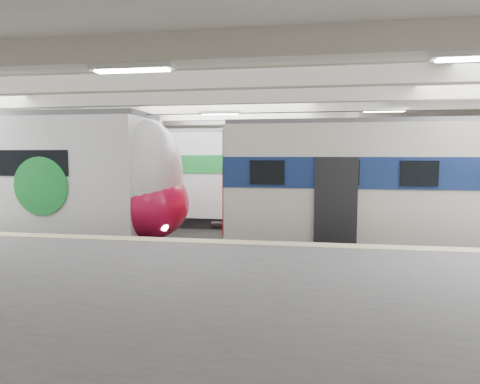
# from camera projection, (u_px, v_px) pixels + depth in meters

# --- Properties ---
(station_hall) EXTENTS (36.00, 24.00, 5.75)m
(station_hall) POSITION_uv_depth(u_px,v_px,m) (195.00, 158.00, 11.75)
(station_hall) COLOR black
(station_hall) RESTS_ON ground
(modern_emu) EXTENTS (15.01, 3.10, 4.78)m
(modern_emu) POSITION_uv_depth(u_px,v_px,m) (7.00, 182.00, 14.70)
(modern_emu) COLOR silver
(modern_emu) RESTS_ON ground
(older_rer) EXTENTS (13.34, 2.95, 4.41)m
(older_rer) POSITION_uv_depth(u_px,v_px,m) (440.00, 188.00, 12.42)
(older_rer) COLOR beige
(older_rer) RESTS_ON ground
(far_train) EXTENTS (14.18, 3.04, 4.51)m
(far_train) POSITION_uv_depth(u_px,v_px,m) (116.00, 175.00, 19.88)
(far_train) COLOR silver
(far_train) RESTS_ON ground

